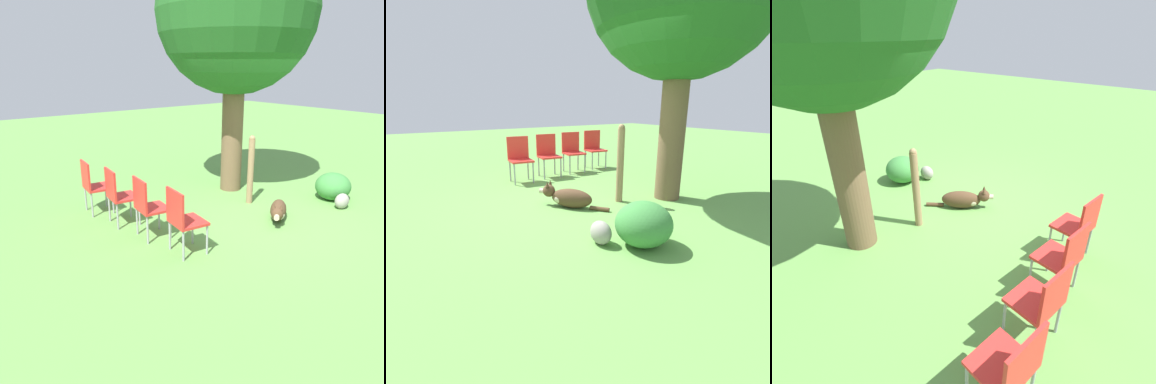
% 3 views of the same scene
% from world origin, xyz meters
% --- Properties ---
extents(ground_plane, '(30.00, 30.00, 0.00)m').
position_xyz_m(ground_plane, '(0.00, 0.00, 0.00)').
color(ground_plane, '#609947').
extents(dog, '(0.96, 0.75, 0.39)m').
position_xyz_m(dog, '(-0.05, -0.33, 0.16)').
color(dog, '#513823').
rests_on(dog, ground_plane).
extents(fence_post, '(0.11, 0.11, 1.25)m').
position_xyz_m(fence_post, '(0.17, 0.52, 0.63)').
color(fence_post, '#937551').
rests_on(fence_post, ground_plane).
extents(red_chair_0, '(0.47, 0.49, 0.91)m').
position_xyz_m(red_chair_0, '(-1.96, -0.31, 0.53)').
color(red_chair_0, red).
rests_on(red_chair_0, ground_plane).
extents(red_chair_1, '(0.47, 0.49, 0.91)m').
position_xyz_m(red_chair_1, '(-2.07, 0.39, 0.53)').
color(red_chair_1, red).
rests_on(red_chair_1, ground_plane).
extents(red_chair_2, '(0.47, 0.49, 0.91)m').
position_xyz_m(red_chair_2, '(-2.18, 1.10, 0.53)').
color(red_chair_2, red).
rests_on(red_chair_2, ground_plane).
extents(red_chair_3, '(0.47, 0.49, 0.91)m').
position_xyz_m(red_chair_3, '(-2.29, 1.80, 0.53)').
color(red_chair_3, red).
rests_on(red_chair_3, ground_plane).
extents(garden_rock, '(0.30, 0.21, 0.27)m').
position_xyz_m(garden_rock, '(1.25, -0.68, 0.14)').
color(garden_rock, gray).
rests_on(garden_rock, ground_plane).
extents(low_shrub, '(0.64, 0.64, 0.51)m').
position_xyz_m(low_shrub, '(1.53, -0.31, 0.26)').
color(low_shrub, '#3D843D').
rests_on(low_shrub, ground_plane).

